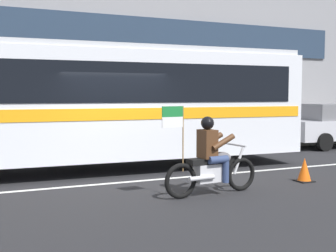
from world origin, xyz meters
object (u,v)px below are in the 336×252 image
object	(u,v)px
transit_bus	(89,99)
motorcycle_with_rider	(211,162)
parked_sedan_curbside	(334,124)
traffic_cone	(304,170)
fire_hydrant	(89,141)

from	to	relation	value
transit_bus	motorcycle_with_rider	xyz separation A→B (m)	(1.60, -3.63, -1.22)
parked_sedan_curbside	traffic_cone	bearing A→B (deg)	-139.47
motorcycle_with_rider	traffic_cone	distance (m)	2.63
motorcycle_with_rider	traffic_cone	world-z (taller)	motorcycle_with_rider
fire_hydrant	motorcycle_with_rider	bearing A→B (deg)	-79.80
traffic_cone	transit_bus	bearing A→B (deg)	141.35
transit_bus	motorcycle_with_rider	bearing A→B (deg)	-66.25
motorcycle_with_rider	parked_sedan_curbside	distance (m)	9.55
transit_bus	fire_hydrant	world-z (taller)	transit_bus
motorcycle_with_rider	transit_bus	bearing A→B (deg)	113.75
fire_hydrant	traffic_cone	xyz separation A→B (m)	(3.68, -5.76, -0.26)
transit_bus	traffic_cone	world-z (taller)	transit_bus
fire_hydrant	traffic_cone	bearing A→B (deg)	-57.48
transit_bus	fire_hydrant	distance (m)	2.82
transit_bus	traffic_cone	distance (m)	5.60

